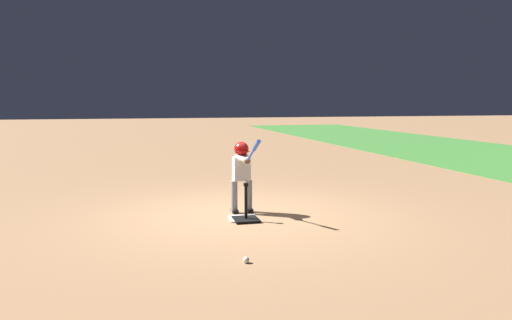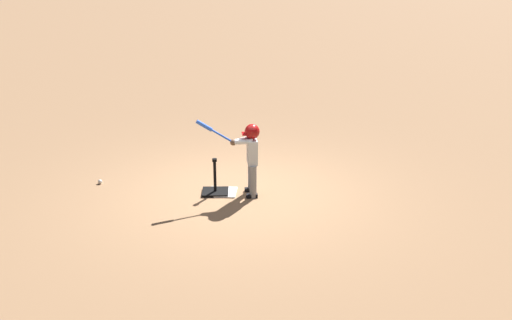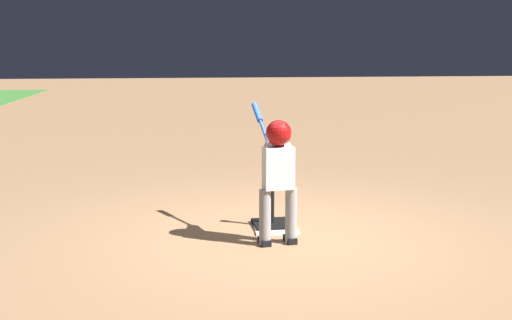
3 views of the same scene
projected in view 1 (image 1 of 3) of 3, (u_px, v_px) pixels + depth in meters
ground_plane at (241, 215)px, 8.16m from camera, size 90.00×90.00×0.00m
home_plate at (243, 218)px, 7.92m from camera, size 0.48×0.48×0.02m
batting_tee at (246, 216)px, 7.79m from camera, size 0.43×0.38×0.60m
batter_child at (242, 168)px, 8.28m from camera, size 1.00×0.38×1.30m
baseball at (246, 260)px, 5.77m from camera, size 0.07×0.07×0.07m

